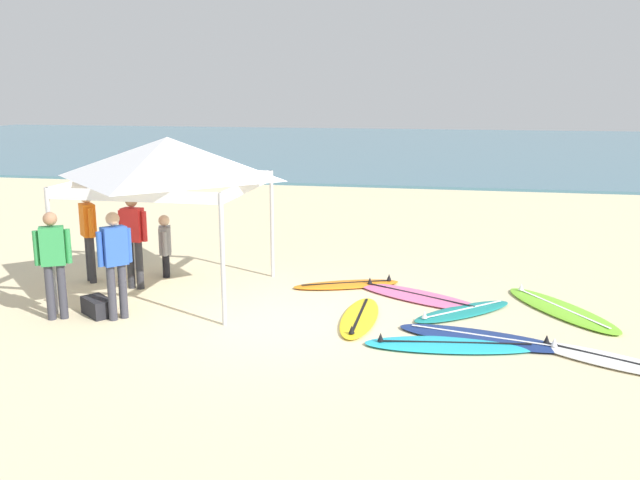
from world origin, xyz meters
name	(u,v)px	position (x,y,z in m)	size (l,w,h in m)	color
ground_plane	(292,318)	(0.00, 0.00, 0.00)	(80.00, 80.00, 0.00)	beige
sea	(416,147)	(0.00, 32.80, 0.05)	(80.00, 36.00, 0.10)	teal
canopy_tent	(168,158)	(-2.37, 0.92, 2.39)	(2.96, 2.96, 2.75)	#B7B7BC
surfboard_cyan	(453,345)	(2.51, -0.76, 0.04)	(2.58, 1.01, 0.19)	#23B2CC
surfboard_yellow	(360,317)	(1.05, 0.15, 0.04)	(0.55, 2.03, 0.19)	yellow
surfboard_lime	(561,309)	(4.21, 1.20, 0.04)	(1.94, 2.54, 0.19)	#7AD12D
surfboard_white	(608,359)	(4.52, -0.91, 0.04)	(2.08, 1.44, 0.19)	white
surfboard_pink	(418,296)	(1.89, 1.47, 0.04)	(2.55, 1.83, 0.19)	pink
surfboard_teal	(463,311)	(2.64, 0.76, 0.04)	(1.81, 1.74, 0.19)	#19847F
surfboard_navy	(482,338)	(2.91, -0.40, 0.04)	(2.53, 1.21, 0.19)	navy
surfboard_orange	(347,284)	(0.57, 1.95, 0.04)	(2.03, 1.25, 0.19)	orange
person_orange	(88,230)	(-4.19, 1.33, 0.99)	(0.41, 0.42, 1.71)	#2D2D33
person_blue	(115,258)	(-2.68, -0.55, 0.99)	(0.40, 0.44, 1.71)	#383842
person_red	(133,235)	(-3.17, 1.07, 0.99)	(0.55, 0.25, 1.71)	#2D2D33
person_green	(53,258)	(-3.61, -0.73, 0.99)	(0.49, 0.37, 1.71)	#383842
person_grey	(165,243)	(-2.97, 1.97, 0.66)	(0.34, 0.52, 1.20)	black
gear_bag_near_tent	(98,307)	(-3.09, -0.44, 0.14)	(0.60, 0.32, 0.28)	#232328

